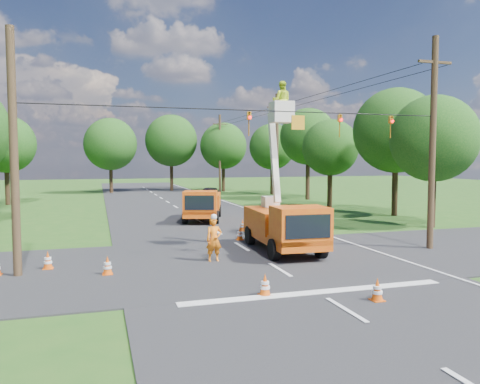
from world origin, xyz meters
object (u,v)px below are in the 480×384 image
object	(u,v)px
pole_left	(14,153)
pole_right_near	(433,142)
tree_left_f	(6,144)
tree_right_b	(396,131)
tree_far_c	(223,146)
ground_worker	(214,240)
tree_right_e	(272,147)
pole_right_far	(220,153)
tree_far_a	(110,144)
traffic_cone_0	(265,285)
traffic_cone_3	(243,225)
traffic_cone_4	(107,266)
pole_right_mid	(277,150)
traffic_cone_1	(377,290)
tree_right_a	(434,139)
traffic_cone_7	(249,213)
tree_far_b	(171,141)
tree_right_d	(308,137)
second_truck	(203,204)
tree_right_c	(330,148)
traffic_cone_2	(240,234)
traffic_cone_5	(48,260)
distant_car	(209,194)

from	to	relation	value
pole_left	pole_right_near	bearing A→B (deg)	0.00
tree_left_f	pole_left	bearing A→B (deg)	-79.98
tree_right_b	tree_far_c	world-z (taller)	tree_right_b
ground_worker	tree_right_e	bearing A→B (deg)	61.62
pole_left	ground_worker	bearing A→B (deg)	2.08
pole_right_far	tree_far_a	distance (m)	13.87
traffic_cone_0	tree_far_a	bearing A→B (deg)	93.93
traffic_cone_3	traffic_cone_4	bearing A→B (deg)	-132.50
pole_right_mid	pole_left	size ratio (longest dim) A/B	1.11
ground_worker	traffic_cone_1	bearing A→B (deg)	-67.16
tree_right_a	tree_far_c	distance (m)	36.22
traffic_cone_7	pole_right_near	world-z (taller)	pole_right_near
ground_worker	tree_far_b	bearing A→B (deg)	79.71
tree_right_d	pole_right_far	bearing A→B (deg)	115.86
traffic_cone_4	traffic_cone_7	size ratio (longest dim) A/B	1.00
traffic_cone_1	tree_right_a	distance (m)	18.18
tree_far_b	tree_far_c	bearing A→B (deg)	-24.78
second_truck	tree_right_c	size ratio (longest dim) A/B	0.80
tree_far_a	traffic_cone_2	bearing A→B (deg)	-81.80
tree_left_f	tree_far_a	bearing A→B (deg)	52.99
traffic_cone_5	pole_right_mid	distance (m)	26.10
traffic_cone_2	tree_far_a	xyz separation A→B (m)	(-5.49, 38.12, 5.83)
traffic_cone_7	pole_right_near	size ratio (longest dim) A/B	0.07
traffic_cone_2	tree_right_e	bearing A→B (deg)	66.16
traffic_cone_3	tree_right_e	world-z (taller)	tree_right_e
tree_right_b	tree_right_d	xyz separation A→B (m)	(-0.20, 15.00, 0.24)
traffic_cone_2	pole_right_mid	bearing A→B (deg)	62.08
ground_worker	tree_right_d	size ratio (longest dim) A/B	0.19
tree_far_b	tree_right_d	bearing A→B (deg)	-56.75
pole_right_near	distant_car	bearing A→B (deg)	98.88
pole_right_far	tree_right_c	size ratio (longest dim) A/B	1.28
traffic_cone_1	tree_far_a	world-z (taller)	tree_far_a
traffic_cone_0	pole_right_mid	bearing A→B (deg)	67.81
tree_right_d	tree_far_a	distance (m)	25.46
traffic_cone_4	tree_right_a	size ratio (longest dim) A/B	0.09
tree_right_a	tree_right_d	world-z (taller)	tree_right_d
pole_left	tree_right_e	world-z (taller)	pole_left
tree_far_a	tree_far_b	distance (m)	8.27
pole_right_far	traffic_cone_5	bearing A→B (deg)	-113.51
traffic_cone_1	tree_right_a	bearing A→B (deg)	45.78
tree_right_c	pole_left	bearing A→B (deg)	-140.07
second_truck	tree_right_d	distance (m)	20.76
traffic_cone_3	traffic_cone_5	size ratio (longest dim) A/B	1.00
traffic_cone_4	tree_far_c	distance (m)	45.97
tree_right_e	traffic_cone_1	bearing A→B (deg)	-106.70
distant_car	traffic_cone_0	bearing A→B (deg)	-75.32
second_truck	traffic_cone_5	size ratio (longest dim) A/B	8.85
traffic_cone_2	pole_right_near	size ratio (longest dim) A/B	0.07
pole_right_near	tree_far_a	distance (m)	45.08
pole_right_near	pole_right_far	distance (m)	40.00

